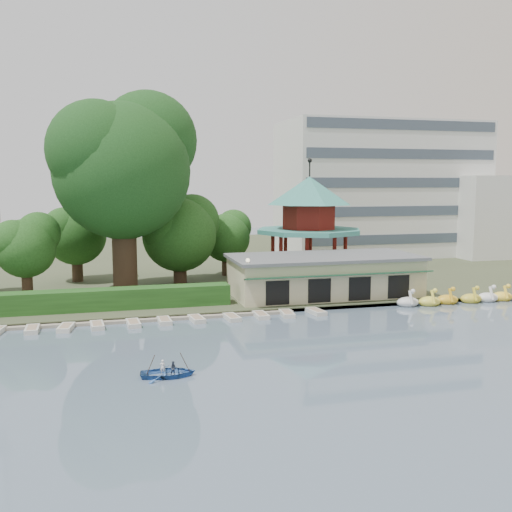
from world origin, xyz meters
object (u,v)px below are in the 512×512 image
object	(u,v)px
boathouse	(324,275)
pavilion	(309,217)
dock	(93,322)
big_tree	(124,161)
rowboat_with_passengers	(168,369)

from	to	relation	value
boathouse	pavilion	xyz separation A→B (m)	(2.00, 10.03, 5.11)
dock	big_tree	bearing A→B (deg)	73.89
dock	pavilion	bearing A→B (deg)	31.66
pavilion	boathouse	bearing A→B (deg)	-101.28
dock	big_tree	xyz separation A→B (m)	(3.18, 11.02, 13.43)
pavilion	big_tree	world-z (taller)	big_tree
dock	rowboat_with_passengers	size ratio (longest dim) A/B	7.08
pavilion	rowboat_with_passengers	bearing A→B (deg)	-123.51
rowboat_with_passengers	pavilion	bearing A→B (deg)	56.49
dock	boathouse	bearing A→B (deg)	12.24
dock	pavilion	xyz separation A→B (m)	(24.00, 14.80, 7.36)
boathouse	pavilion	size ratio (longest dim) A/B	1.38
boathouse	big_tree	xyz separation A→B (m)	(-18.82, 6.24, 11.18)
dock	big_tree	world-z (taller)	big_tree
boathouse	big_tree	bearing A→B (deg)	161.64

